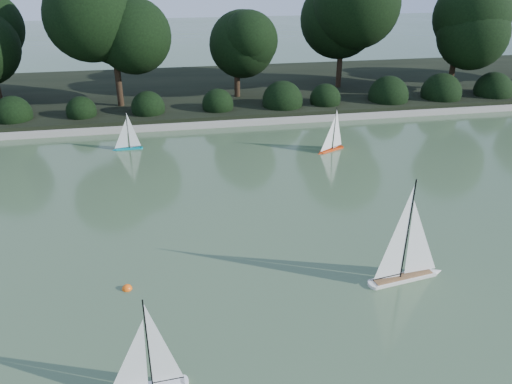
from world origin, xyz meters
TOP-DOWN VIEW (x-y plane):
  - ground at (0.00, 0.00)m, footprint 80.00×80.00m
  - pond_coping at (0.00, 9.00)m, footprint 40.00×0.35m
  - far_bank at (0.00, 13.00)m, footprint 40.00×8.00m
  - tree_line at (1.23, 11.44)m, footprint 26.31×3.93m
  - shrub_hedge at (0.00, 9.90)m, footprint 29.10×1.10m
  - sailboat_white_a at (-2.11, -1.29)m, footprint 1.07×0.24m
  - sailboat_white_b at (2.16, 0.31)m, footprint 1.43×0.44m
  - sailboat_orange at (2.76, 6.25)m, footprint 0.90×0.54m
  - sailboat_teal at (-2.71, 7.40)m, footprint 0.85×0.15m
  - race_buoy at (-2.40, 0.86)m, footprint 0.16×0.16m

SIDE VIEW (x-z plane):
  - ground at x=0.00m, z-range 0.00..0.00m
  - race_buoy at x=-2.40m, z-range -0.08..0.08m
  - pond_coping at x=0.00m, z-range 0.00..0.18m
  - far_bank at x=0.00m, z-range 0.00..0.30m
  - sailboat_teal at x=-2.71m, z-range -0.40..0.76m
  - sailboat_orange at x=2.76m, z-range -0.44..0.85m
  - sailboat_white_a at x=-2.11m, z-range -0.50..0.96m
  - sailboat_white_b at x=2.16m, z-range -0.67..1.27m
  - shrub_hedge at x=0.00m, z-range -0.10..1.00m
  - tree_line at x=1.23m, z-range 0.45..4.83m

